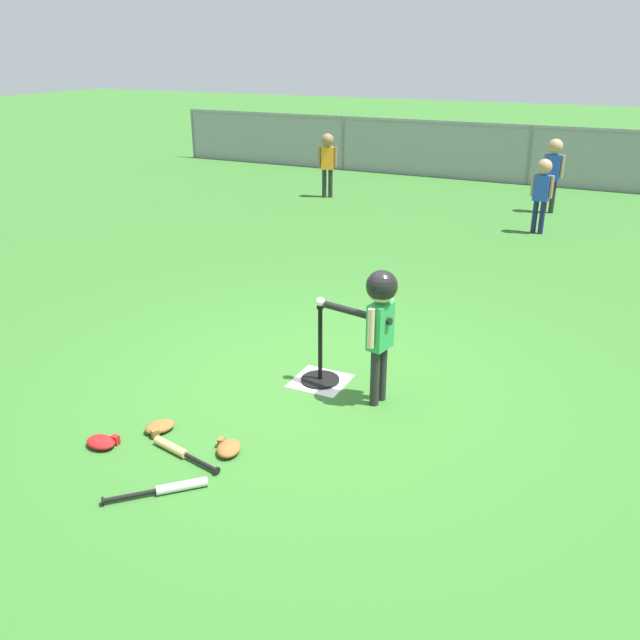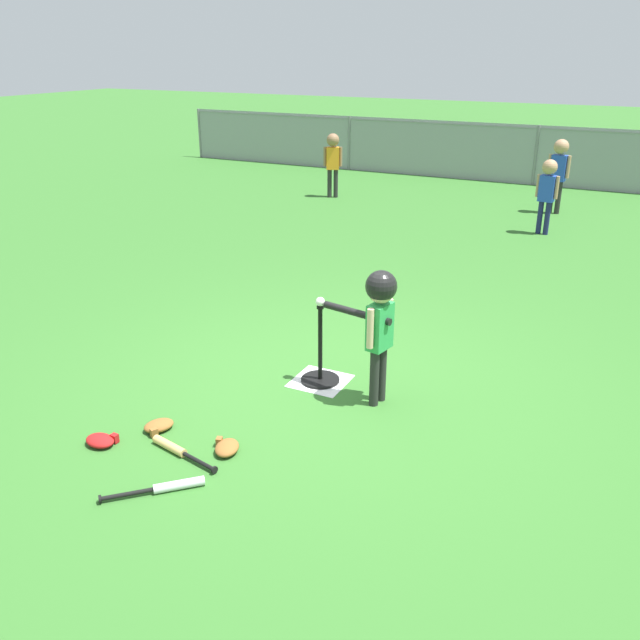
{
  "view_description": "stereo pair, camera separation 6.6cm",
  "coord_description": "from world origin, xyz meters",
  "px_view_note": "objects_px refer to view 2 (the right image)",
  "views": [
    {
      "loc": [
        2.12,
        -4.49,
        2.59
      ],
      "look_at": [
        -0.03,
        -0.0,
        0.55
      ],
      "focal_mm": 37.84,
      "sensor_mm": 36.0,
      "label": 1
    },
    {
      "loc": [
        2.18,
        -4.46,
        2.59
      ],
      "look_at": [
        -0.03,
        -0.0,
        0.55
      ],
      "focal_mm": 37.84,
      "sensor_mm": 36.0,
      "label": 2
    }
  ],
  "objects_px": {
    "glove_tossed_aside": "(159,426)",
    "fielder_deep_center": "(547,187)",
    "batter_child": "(379,311)",
    "spare_bat_wood": "(176,449)",
    "baseball_on_tee": "(320,302)",
    "batting_tee": "(320,370)",
    "glove_by_plate": "(101,440)",
    "fielder_near_right": "(333,157)",
    "fielder_deep_left": "(559,166)",
    "spare_bat_silver": "(168,487)",
    "glove_near_bats": "(227,447)"
  },
  "relations": [
    {
      "from": "spare_bat_wood",
      "to": "batter_child",
      "type": "bearing_deg",
      "value": 53.14
    },
    {
      "from": "batter_child",
      "to": "glove_by_plate",
      "type": "distance_m",
      "value": 2.18
    },
    {
      "from": "fielder_deep_left",
      "to": "fielder_deep_center",
      "type": "height_order",
      "value": "fielder_deep_left"
    },
    {
      "from": "spare_bat_silver",
      "to": "spare_bat_wood",
      "type": "height_order",
      "value": "same"
    },
    {
      "from": "batter_child",
      "to": "fielder_deep_left",
      "type": "xyz_separation_m",
      "value": [
        0.23,
        7.21,
        0.0
      ]
    },
    {
      "from": "baseball_on_tee",
      "to": "spare_bat_wood",
      "type": "distance_m",
      "value": 1.59
    },
    {
      "from": "baseball_on_tee",
      "to": "fielder_near_right",
      "type": "bearing_deg",
      "value": 114.6
    },
    {
      "from": "glove_by_plate",
      "to": "glove_tossed_aside",
      "type": "bearing_deg",
      "value": 54.74
    },
    {
      "from": "fielder_near_right",
      "to": "fielder_deep_center",
      "type": "relative_size",
      "value": 1.05
    },
    {
      "from": "batter_child",
      "to": "spare_bat_silver",
      "type": "xyz_separation_m",
      "value": [
        -0.74,
        -1.64,
        -0.74
      ]
    },
    {
      "from": "fielder_deep_center",
      "to": "spare_bat_silver",
      "type": "xyz_separation_m",
      "value": [
        -1.03,
        -7.41,
        -0.67
      ]
    },
    {
      "from": "glove_by_plate",
      "to": "batter_child",
      "type": "bearing_deg",
      "value": 43.76
    },
    {
      "from": "batter_child",
      "to": "fielder_near_right",
      "type": "relative_size",
      "value": 0.95
    },
    {
      "from": "batting_tee",
      "to": "glove_tossed_aside",
      "type": "xyz_separation_m",
      "value": [
        -0.71,
        -1.2,
        -0.07
      ]
    },
    {
      "from": "fielder_near_right",
      "to": "glove_by_plate",
      "type": "relative_size",
      "value": 4.92
    },
    {
      "from": "batting_tee",
      "to": "fielder_deep_center",
      "type": "distance_m",
      "value": 5.75
    },
    {
      "from": "spare_bat_silver",
      "to": "glove_tossed_aside",
      "type": "relative_size",
      "value": 1.86
    },
    {
      "from": "fielder_deep_left",
      "to": "fielder_deep_center",
      "type": "xyz_separation_m",
      "value": [
        0.06,
        -1.44,
        -0.07
      ]
    },
    {
      "from": "fielder_deep_center",
      "to": "glove_near_bats",
      "type": "xyz_separation_m",
      "value": [
        -0.95,
        -6.88,
        -0.66
      ]
    },
    {
      "from": "spare_bat_silver",
      "to": "glove_tossed_aside",
      "type": "height_order",
      "value": "glove_tossed_aside"
    },
    {
      "from": "batting_tee",
      "to": "fielder_near_right",
      "type": "height_order",
      "value": "fielder_near_right"
    },
    {
      "from": "fielder_near_right",
      "to": "fielder_deep_left",
      "type": "bearing_deg",
      "value": 7.36
    },
    {
      "from": "batter_child",
      "to": "fielder_deep_center",
      "type": "height_order",
      "value": "fielder_deep_center"
    },
    {
      "from": "baseball_on_tee",
      "to": "spare_bat_silver",
      "type": "bearing_deg",
      "value": -96.27
    },
    {
      "from": "batting_tee",
      "to": "fielder_near_right",
      "type": "bearing_deg",
      "value": 114.6
    },
    {
      "from": "batter_child",
      "to": "glove_tossed_aside",
      "type": "xyz_separation_m",
      "value": [
        -1.25,
        -1.09,
        -0.73
      ]
    },
    {
      "from": "fielder_deep_left",
      "to": "glove_by_plate",
      "type": "height_order",
      "value": "fielder_deep_left"
    },
    {
      "from": "batter_child",
      "to": "glove_tossed_aside",
      "type": "bearing_deg",
      "value": -138.93
    },
    {
      "from": "baseball_on_tee",
      "to": "glove_tossed_aside",
      "type": "relative_size",
      "value": 0.27
    },
    {
      "from": "batting_tee",
      "to": "fielder_deep_left",
      "type": "relative_size",
      "value": 0.56
    },
    {
      "from": "baseball_on_tee",
      "to": "fielder_deep_left",
      "type": "distance_m",
      "value": 7.15
    },
    {
      "from": "spare_bat_wood",
      "to": "glove_by_plate",
      "type": "bearing_deg",
      "value": -164.29
    },
    {
      "from": "glove_tossed_aside",
      "to": "fielder_deep_center",
      "type": "bearing_deg",
      "value": 77.32
    },
    {
      "from": "baseball_on_tee",
      "to": "spare_bat_silver",
      "type": "height_order",
      "value": "baseball_on_tee"
    },
    {
      "from": "batting_tee",
      "to": "fielder_deep_left",
      "type": "height_order",
      "value": "fielder_deep_left"
    },
    {
      "from": "fielder_deep_center",
      "to": "glove_by_plate",
      "type": "bearing_deg",
      "value": -103.9
    },
    {
      "from": "fielder_near_right",
      "to": "spare_bat_silver",
      "type": "bearing_deg",
      "value": -71.26
    },
    {
      "from": "fielder_near_right",
      "to": "glove_tossed_aside",
      "type": "xyz_separation_m",
      "value": [
        2.32,
        -7.81,
        -0.69
      ]
    },
    {
      "from": "fielder_near_right",
      "to": "glove_near_bats",
      "type": "relative_size",
      "value": 4.36
    },
    {
      "from": "baseball_on_tee",
      "to": "fielder_near_right",
      "type": "distance_m",
      "value": 7.27
    },
    {
      "from": "glove_tossed_aside",
      "to": "glove_near_bats",
      "type": "bearing_deg",
      "value": -1.65
    },
    {
      "from": "spare_bat_silver",
      "to": "spare_bat_wood",
      "type": "distance_m",
      "value": 0.42
    },
    {
      "from": "baseball_on_tee",
      "to": "glove_near_bats",
      "type": "bearing_deg",
      "value": -95.11
    },
    {
      "from": "glove_by_plate",
      "to": "glove_tossed_aside",
      "type": "xyz_separation_m",
      "value": [
        0.24,
        0.33,
        0.0
      ]
    },
    {
      "from": "batter_child",
      "to": "glove_tossed_aside",
      "type": "relative_size",
      "value": 3.99
    },
    {
      "from": "baseball_on_tee",
      "to": "fielder_deep_center",
      "type": "xyz_separation_m",
      "value": [
        0.84,
        5.66,
        -0.01
      ]
    },
    {
      "from": "batting_tee",
      "to": "spare_bat_silver",
      "type": "distance_m",
      "value": 1.76
    },
    {
      "from": "batting_tee",
      "to": "spare_bat_wood",
      "type": "xyz_separation_m",
      "value": [
        -0.41,
        -1.38,
        -0.08
      ]
    },
    {
      "from": "batting_tee",
      "to": "spare_bat_silver",
      "type": "relative_size",
      "value": 1.33
    },
    {
      "from": "baseball_on_tee",
      "to": "fielder_deep_left",
      "type": "bearing_deg",
      "value": 83.76
    }
  ]
}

